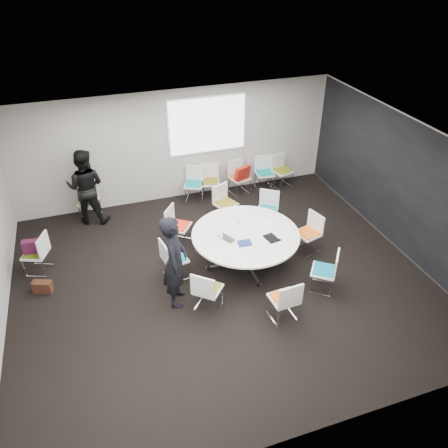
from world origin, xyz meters
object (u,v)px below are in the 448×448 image
object	(u,v)px
chair_ring_b	(267,217)
chair_back_e	(282,177)
brown_bag	(43,287)
chair_ring_h	(323,278)
chair_back_a	(194,190)
chair_ring_e	(175,266)
chair_spare_left	(38,260)
chair_back_b	(210,188)
cup	(239,220)
chair_ring_d	(179,232)
laptop	(228,237)
conference_table	(245,241)
chair_person_back	(90,207)
maroon_bag	(33,246)
chair_back_d	(264,179)
chair_ring_a	(307,240)
chair_ring_f	(208,296)
person_back	(86,187)
person_main	(175,262)
chair_ring_g	(283,306)
chair_ring_c	(225,210)
chair_back_c	(239,183)

from	to	relation	value
chair_ring_b	chair_back_e	world-z (taller)	same
chair_back_e	brown_bag	world-z (taller)	chair_back_e
chair_back_e	chair_ring_h	bearing A→B (deg)	61.42
chair_back_a	chair_back_e	xyz separation A→B (m)	(2.45, -0.03, 0.00)
chair_ring_e	chair_spare_left	world-z (taller)	same
chair_back_b	chair_ring_b	bearing A→B (deg)	128.53
chair_back_a	cup	world-z (taller)	chair_back_a
chair_ring_d	laptop	xyz separation A→B (m)	(0.76, -1.13, 0.47)
chair_ring_e	brown_bag	xyz separation A→B (m)	(-2.52, 0.37, -0.16)
conference_table	chair_person_back	world-z (taller)	chair_person_back
chair_back_b	maroon_bag	bearing A→B (deg)	35.95
conference_table	laptop	world-z (taller)	laptop
conference_table	chair_back_d	world-z (taller)	chair_back_d
chair_ring_a	chair_ring_f	xyz separation A→B (m)	(-2.54, -1.00, 0.00)
chair_ring_d	person_back	size ratio (longest dim) A/B	0.48
chair_ring_b	chair_back_e	size ratio (longest dim) A/B	1.00
person_main	chair_ring_a	bearing A→B (deg)	-61.10
chair_ring_b	brown_bag	world-z (taller)	chair_ring_b
chair_ring_d	chair_back_a	size ratio (longest dim) A/B	1.00
chair_ring_g	chair_back_a	world-z (taller)	same
chair_ring_h	person_back	bearing A→B (deg)	82.41
chair_back_e	person_main	world-z (taller)	person_main
conference_table	chair_spare_left	distance (m)	4.20
chair_ring_b	person_main	world-z (taller)	person_main
chair_back_a	chair_spare_left	size ratio (longest dim) A/B	1.00
conference_table	chair_ring_g	size ratio (longest dim) A/B	2.48
chair_ring_g	maroon_bag	size ratio (longest dim) A/B	2.20
chair_back_a	chair_ring_e	bearing A→B (deg)	91.50
conference_table	chair_ring_g	world-z (taller)	chair_ring_g
chair_back_a	person_main	distance (m)	3.80
laptop	maroon_bag	bearing A→B (deg)	47.04
chair_ring_a	chair_person_back	distance (m)	5.20
chair_back_e	chair_person_back	xyz separation A→B (m)	(-5.05, 0.03, 0.00)
conference_table	chair_back_d	bearing A→B (deg)	60.12
chair_ring_e	maroon_bag	bearing A→B (deg)	-122.52
chair_back_b	brown_bag	bearing A→B (deg)	43.72
chair_spare_left	chair_back_b	bearing A→B (deg)	-44.51
chair_ring_e	chair_ring_g	size ratio (longest dim) A/B	1.00
chair_ring_d	chair_ring_f	size ratio (longest dim) A/B	1.00
chair_ring_c	chair_ring_f	xyz separation A→B (m)	(-1.26, -2.73, 0.00)
chair_ring_b	person_back	xyz separation A→B (m)	(-3.87, 1.59, 0.64)
chair_back_a	chair_back_b	bearing A→B (deg)	-156.82
chair_ring_e	chair_ring_h	bearing A→B (deg)	53.80
chair_back_c	chair_spare_left	xyz separation A→B (m)	(-4.96, -1.76, 0.00)
chair_ring_g	chair_back_a	xyz separation A→B (m)	(-0.39, 4.55, 0.00)
chair_ring_f	chair_person_back	xyz separation A→B (m)	(-1.79, 3.89, 0.00)
person_main	chair_ring_c	bearing A→B (deg)	-19.33
laptop	cup	xyz separation A→B (m)	(0.39, 0.46, 0.03)
chair_back_d	brown_bag	world-z (taller)	chair_back_d
chair_ring_f	chair_back_d	world-z (taller)	same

